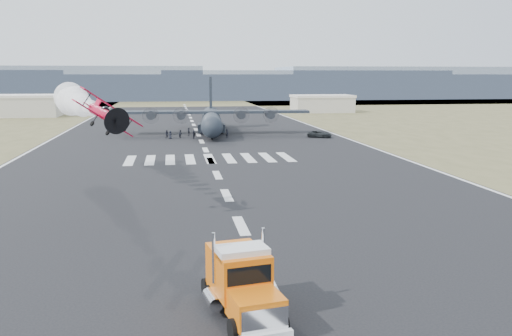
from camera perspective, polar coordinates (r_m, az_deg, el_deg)
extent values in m
plane|color=black|center=(35.28, 0.94, -11.36)|extent=(500.00, 500.00, 0.00)
cube|color=brown|center=(262.79, -7.69, 6.91)|extent=(500.00, 80.00, 0.00)
cube|color=gray|center=(298.42, -20.58, 8.35)|extent=(150.00, 50.00, 17.00)
cube|color=gray|center=(292.54, -7.86, 8.46)|extent=(150.00, 50.00, 13.00)
cube|color=gray|center=(300.88, 4.76, 8.75)|extent=(150.00, 50.00, 15.00)
cube|color=gray|center=(322.38, 16.19, 8.64)|extent=(150.00, 50.00, 17.00)
cube|color=#ADA99A|center=(183.64, -23.62, 5.93)|extent=(24.00, 14.00, 6.00)
cube|color=silver|center=(183.49, -23.69, 6.95)|extent=(24.50, 14.50, 0.80)
cube|color=#ADA99A|center=(189.86, 6.97, 6.65)|extent=(20.00, 12.00, 5.20)
cube|color=silver|center=(189.73, 6.98, 7.52)|extent=(20.50, 12.50, 0.80)
cube|color=black|center=(30.67, -2.03, -13.53)|extent=(2.41, 7.33, 0.27)
cube|color=orange|center=(27.54, -0.05, -14.40)|extent=(2.86, 2.94, 1.38)
cube|color=silver|center=(26.45, 0.92, -15.73)|extent=(2.33, 0.57, 1.17)
cube|color=orange|center=(28.88, -1.30, -11.29)|extent=(2.96, 2.35, 2.34)
cube|color=black|center=(27.94, -0.73, -11.21)|extent=(2.33, 0.53, 0.96)
cube|color=white|center=(28.75, -1.51, -8.79)|extent=(2.92, 2.14, 0.53)
cube|color=orange|center=(30.70, -2.40, -10.62)|extent=(2.99, 2.56, 2.77)
cylinder|color=black|center=(27.20, -2.29, -16.72)|extent=(0.62, 1.23, 1.17)
cylinder|color=black|center=(27.93, 2.72, -15.99)|extent=(0.62, 1.23, 1.17)
cylinder|color=black|center=(31.13, -4.72, -13.20)|extent=(0.62, 1.23, 1.17)
cylinder|color=black|center=(31.76, -0.32, -12.68)|extent=(0.62, 1.23, 1.17)
cylinder|color=black|center=(32.08, -5.20, -12.49)|extent=(0.62, 1.23, 1.17)
cylinder|color=black|center=(32.70, -0.93, -12.01)|extent=(0.62, 1.23, 1.17)
cylinder|color=#AC0B22|center=(49.72, -15.71, 5.48)|extent=(2.27, 5.24, 0.93)
sphere|color=black|center=(49.90, -15.77, 5.91)|extent=(0.72, 0.72, 0.72)
cylinder|color=black|center=(47.27, -15.25, 5.30)|extent=(1.16, 0.87, 1.03)
cylinder|color=black|center=(46.92, -15.18, 5.27)|extent=(2.20, 0.63, 2.28)
cube|color=#AC0B22|center=(49.34, -15.62, 5.03)|extent=(5.28, 2.38, 3.57)
cube|color=#AC0B22|center=(48.95, -15.63, 6.45)|extent=(5.45, 2.42, 3.69)
cube|color=#AC0B22|center=(52.04, -16.14, 6.21)|extent=(0.35, 0.93, 1.03)
cube|color=#AC0B22|center=(52.07, -16.11, 5.64)|extent=(2.19, 1.25, 0.08)
cylinder|color=black|center=(48.89, -16.46, 3.91)|extent=(0.24, 0.47, 0.46)
cylinder|color=black|center=(49.14, -14.54, 4.03)|extent=(0.24, 0.47, 0.46)
sphere|color=white|center=(52.28, -16.15, 5.65)|extent=(0.72, 0.72, 0.72)
sphere|color=white|center=(54.73, -16.53, 5.83)|extent=(1.06, 1.06, 1.06)
sphere|color=white|center=(57.18, -16.87, 6.00)|extent=(1.39, 1.39, 1.39)
sphere|color=white|center=(59.64, -17.19, 6.15)|extent=(1.72, 1.72, 1.72)
sphere|color=white|center=(62.10, -17.49, 6.29)|extent=(2.05, 2.05, 2.05)
sphere|color=white|center=(64.56, -17.76, 6.42)|extent=(2.38, 2.38, 2.38)
sphere|color=white|center=(67.03, -18.01, 6.54)|extent=(2.71, 2.71, 2.71)
sphere|color=white|center=(69.49, -18.24, 6.65)|extent=(3.04, 3.04, 3.04)
sphere|color=white|center=(71.96, -18.46, 6.76)|extent=(3.37, 3.37, 3.37)
sphere|color=white|center=(74.43, -18.67, 6.85)|extent=(3.70, 3.70, 3.70)
sphere|color=white|center=(76.89, -18.86, 6.94)|extent=(4.04, 4.04, 4.04)
cylinder|color=#1F272F|center=(119.85, -4.72, 4.98)|extent=(6.22, 30.00, 4.25)
sphere|color=#1F272F|center=(105.02, -4.66, 4.30)|extent=(4.25, 4.25, 4.25)
cone|color=#1F272F|center=(134.69, -4.77, 5.50)|extent=(4.67, 6.65, 4.25)
cube|color=#1F272F|center=(118.64, -4.73, 5.91)|extent=(42.74, 7.27, 0.53)
cylinder|color=#1F272F|center=(118.75, -10.93, 5.51)|extent=(2.18, 4.16, 1.91)
cylinder|color=#3F3F44|center=(116.64, -11.03, 5.43)|extent=(3.61, 0.29, 3.62)
cylinder|color=#1F272F|center=(118.27, -7.83, 5.58)|extent=(2.18, 4.16, 1.91)
cylinder|color=#3F3F44|center=(116.15, -7.88, 5.50)|extent=(3.61, 0.29, 3.62)
cylinder|color=#1F272F|center=(118.35, -1.62, 5.67)|extent=(2.18, 4.16, 1.91)
cylinder|color=#3F3F44|center=(116.24, -1.56, 5.59)|extent=(3.61, 0.29, 3.62)
cylinder|color=#1F272F|center=(118.91, 1.46, 5.69)|extent=(2.18, 4.16, 1.91)
cylinder|color=#3F3F44|center=(116.80, 1.58, 5.61)|extent=(3.61, 0.29, 3.62)
cube|color=#1F272F|center=(132.28, -4.80, 7.73)|extent=(0.95, 4.82, 8.51)
cube|color=#1F272F|center=(133.04, -4.77, 5.82)|extent=(15.07, 4.17, 0.37)
cube|color=#1F272F|center=(121.06, -5.83, 4.25)|extent=(1.70, 6.45, 1.70)
cylinder|color=black|center=(121.11, -5.82, 3.97)|extent=(0.61, 1.20, 1.17)
cube|color=#1F272F|center=(121.09, -3.61, 4.28)|extent=(1.70, 6.45, 1.70)
cylinder|color=black|center=(121.14, -3.60, 4.01)|extent=(0.61, 1.20, 1.17)
cylinder|color=black|center=(108.43, -4.66, 3.26)|extent=(0.49, 0.98, 0.96)
imported|color=black|center=(112.42, 6.70, 3.57)|extent=(5.53, 4.38, 1.40)
imported|color=black|center=(111.11, -3.05, 3.65)|extent=(0.71, 0.78, 1.79)
imported|color=black|center=(111.97, -9.36, 3.54)|extent=(0.92, 0.84, 1.62)
imported|color=black|center=(117.72, -5.45, 3.93)|extent=(1.16, 0.80, 1.64)
imported|color=black|center=(116.00, -7.09, 3.81)|extent=(0.59, 1.01, 1.65)
imported|color=black|center=(110.62, -9.01, 3.47)|extent=(0.91, 0.78, 1.59)
imported|color=black|center=(110.36, -6.56, 3.50)|extent=(0.95, 1.52, 1.56)
imported|color=black|center=(116.00, -5.67, 3.89)|extent=(0.72, 0.61, 1.84)
imported|color=black|center=(111.96, -7.94, 3.57)|extent=(0.88, 0.90, 1.61)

